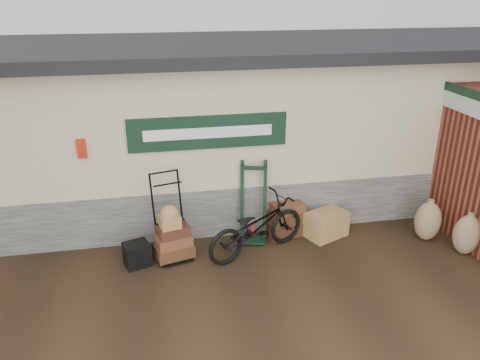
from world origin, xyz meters
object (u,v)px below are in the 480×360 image
porter_trolley (169,215)px  suitcase_stack (285,218)px  black_trunk (137,254)px  bicycle (257,224)px  wicker_hamper (326,224)px  green_barrow (253,202)px

porter_trolley → suitcase_stack: bearing=-5.1°
black_trunk → bicycle: (1.96, 0.01, 0.35)m
suitcase_stack → bicycle: bicycle is taller
wicker_hamper → porter_trolley: bearing=-177.4°
suitcase_stack → wicker_hamper: (0.70, -0.21, -0.08)m
wicker_hamper → black_trunk: size_ratio=1.83×
porter_trolley → black_trunk: bearing=-174.3°
wicker_hamper → bicycle: bearing=-166.4°
porter_trolley → suitcase_stack: 2.12m
wicker_hamper → suitcase_stack: bearing=163.4°
green_barrow → black_trunk: (-2.01, -0.50, -0.52)m
green_barrow → black_trunk: green_barrow is taller
green_barrow → suitcase_stack: green_barrow is taller
suitcase_stack → black_trunk: bearing=-168.3°
green_barrow → porter_trolley: bearing=-154.8°
porter_trolley → bicycle: size_ratio=0.79×
green_barrow → suitcase_stack: size_ratio=2.06×
suitcase_stack → porter_trolley: bearing=-170.7°
green_barrow → suitcase_stack: (0.60, 0.04, -0.40)m
porter_trolley → black_trunk: porter_trolley is taller
porter_trolley → black_trunk: 0.80m
black_trunk → porter_trolley: bearing=20.1°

